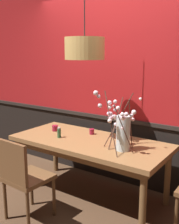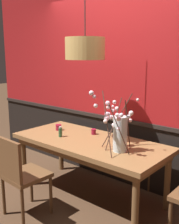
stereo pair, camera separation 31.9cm
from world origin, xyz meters
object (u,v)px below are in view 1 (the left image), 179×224
candle_holder_nearer_edge (55,128)px  chair_near_side_left (23,175)px  dining_table (90,147)px  chair_far_side_left (104,134)px  condiment_bottle (59,133)px  vase_with_blossoms (122,131)px  candle_holder_nearer_center (92,131)px  pendant_lamp (85,48)px  chair_far_side_right (143,143)px

candle_holder_nearer_edge → chair_near_side_left: bearing=-69.1°
dining_table → candle_holder_nearer_edge: bearing=173.9°
chair_far_side_left → candle_holder_nearer_edge: bearing=-109.2°
condiment_bottle → vase_with_blossoms: bearing=3.3°
dining_table → candle_holder_nearer_center: (-0.12, 0.22, 0.12)m
dining_table → candle_holder_nearer_edge: (-0.61, 0.06, 0.12)m
chair_near_side_left → candle_holder_nearer_center: 1.08m
candle_holder_nearer_center → pendant_lamp: size_ratio=0.06×
dining_table → chair_far_side_left: bearing=111.0°
dining_table → condiment_bottle: size_ratio=14.45×
chair_near_side_left → vase_with_blossoms: (0.75, 0.74, 0.43)m
chair_near_side_left → candle_holder_nearer_edge: bearing=110.9°
candle_holder_nearer_center → pendant_lamp: bearing=-78.6°
vase_with_blossoms → condiment_bottle: size_ratio=5.02×
candle_holder_nearer_edge → chair_far_side_right: bearing=39.3°
dining_table → pendant_lamp: pendant_lamp is taller
vase_with_blossoms → chair_near_side_left: bearing=-135.3°
chair_far_side_right → pendant_lamp: size_ratio=0.74×
condiment_bottle → pendant_lamp: pendant_lamp is taller
candle_holder_nearer_center → candle_holder_nearer_edge: 0.51m
chair_near_side_left → candle_holder_nearer_edge: (-0.34, 0.88, 0.25)m
chair_far_side_left → chair_near_side_left: bearing=-88.0°
dining_table → pendant_lamp: 1.16m
chair_near_side_left → candle_holder_nearer_edge: chair_near_side_left is taller
vase_with_blossoms → pendant_lamp: bearing=170.7°
chair_far_side_right → candle_holder_nearer_edge: bearing=-140.7°
chair_near_side_left → dining_table: bearing=71.7°
chair_far_side_left → vase_with_blossoms: 1.30m
candle_holder_nearer_center → pendant_lamp: 1.06m
pendant_lamp → condiment_bottle: bearing=-154.5°
chair_far_side_right → chair_far_side_left: bearing=177.4°
chair_near_side_left → chair_far_side_right: (0.60, 1.65, 0.01)m
vase_with_blossoms → candle_holder_nearer_edge: (-1.08, 0.15, -0.18)m
vase_with_blossoms → condiment_bottle: 0.86m
condiment_bottle → chair_far_side_left: bearing=87.9°
chair_far_side_left → pendant_lamp: size_ratio=0.77×
chair_far_side_right → condiment_bottle: 1.22m
chair_near_side_left → chair_far_side_right: bearing=70.0°
candle_holder_nearer_center → condiment_bottle: bearing=-125.7°
candle_holder_nearer_edge → pendant_lamp: size_ratio=0.07×
candle_holder_nearer_edge → vase_with_blossoms: bearing=-7.6°
candle_holder_nearer_edge → candle_holder_nearer_center: bearing=17.4°
chair_far_side_right → vase_with_blossoms: 1.01m
chair_far_side_right → chair_near_side_left: bearing=-110.0°
chair_near_side_left → candle_holder_nearer_center: (0.15, 1.04, 0.25)m
candle_holder_nearer_edge → pendant_lamp: pendant_lamp is taller
chair_far_side_right → candle_holder_nearer_center: (-0.45, -0.61, 0.24)m
chair_far_side_right → condiment_bottle: chair_far_side_right is taller
dining_table → candle_holder_nearer_center: size_ratio=26.72×
dining_table → chair_near_side_left: chair_near_side_left is taller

